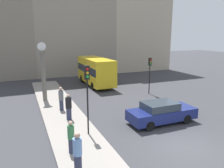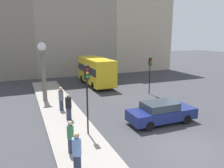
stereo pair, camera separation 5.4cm
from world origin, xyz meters
name	(u,v)px [view 1 (the left image)]	position (x,y,z in m)	size (l,w,h in m)	color
ground_plane	(185,148)	(0.00, 0.00, 0.00)	(120.00, 120.00, 0.00)	#38383D
sidewalk_corner	(59,108)	(-4.96, 8.66, 0.08)	(2.82, 21.32, 0.16)	gray
building_row	(72,16)	(0.15, 24.75, 8.52)	(32.06, 5.00, 17.71)	gray
sedan_car	(161,112)	(0.82, 3.25, 0.73)	(4.57, 1.75, 1.45)	navy
bus_distant	(95,70)	(0.50, 15.73, 1.78)	(2.33, 7.19, 3.15)	gold
traffic_light_near	(87,86)	(-4.21, 3.24, 2.98)	(0.26, 0.24, 3.95)	black
traffic_light_far	(150,68)	(4.14, 9.95, 2.58)	(0.26, 0.24, 3.60)	black
street_clock	(43,73)	(-5.73, 11.23, 2.56)	(0.76, 0.48, 5.02)	#666056
pedestrian_black_jacket	(69,107)	(-4.76, 5.85, 1.02)	(0.41, 0.41, 1.75)	#2D334C
pedestrian_blue_stripe	(78,153)	(-5.66, -0.09, 1.04)	(0.37, 0.37, 1.76)	#2D334C
pedestrian_grey_jacket	(61,99)	(-4.88, 7.93, 1.07)	(0.36, 0.36, 1.81)	#2D334C
pedestrian_green_hoodie	(71,137)	(-5.57, 1.55, 0.97)	(0.32, 0.32, 1.61)	#2D334C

